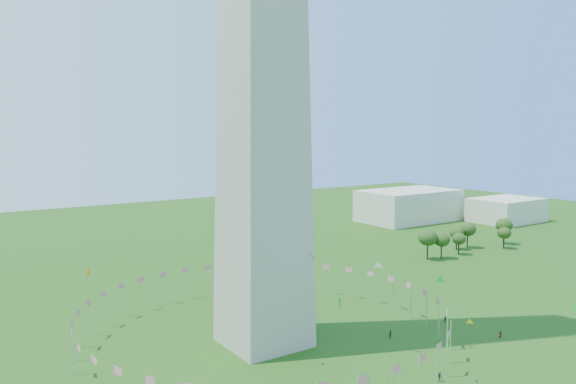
% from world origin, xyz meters
% --- Properties ---
extents(flag_ring, '(80.24, 80.24, 9.00)m').
position_xyz_m(flag_ring, '(-0.00, 50.00, 4.50)').
color(flag_ring, silver).
rests_on(flag_ring, ground).
extents(gov_building_east_a, '(50.00, 30.00, 16.00)m').
position_xyz_m(gov_building_east_a, '(150.00, 150.00, 8.00)').
color(gov_building_east_a, beige).
rests_on(gov_building_east_a, ground).
extents(gov_building_east_b, '(35.00, 25.00, 12.00)m').
position_xyz_m(gov_building_east_b, '(190.00, 120.00, 6.00)').
color(gov_building_east_b, beige).
rests_on(gov_building_east_b, ground).
extents(kites_aloft, '(103.82, 76.46, 35.48)m').
position_xyz_m(kites_aloft, '(14.10, 24.99, 18.37)').
color(kites_aloft, green).
rests_on(kites_aloft, ground).
extents(tree_line_east, '(54.07, 15.04, 10.95)m').
position_xyz_m(tree_line_east, '(113.94, 85.43, 4.93)').
color(tree_line_east, '#31541C').
rests_on(tree_line_east, ground).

